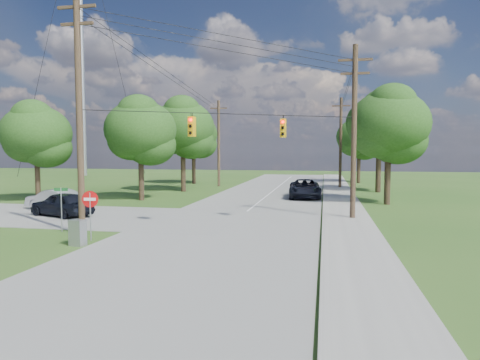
% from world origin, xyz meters
% --- Properties ---
extents(ground, '(140.00, 140.00, 0.00)m').
position_xyz_m(ground, '(0.00, 0.00, 0.00)').
color(ground, '#2D541C').
rests_on(ground, ground).
extents(main_road, '(10.00, 100.00, 0.03)m').
position_xyz_m(main_road, '(2.00, 5.00, 0.01)').
color(main_road, gray).
rests_on(main_road, ground).
extents(sidewalk_east, '(2.60, 100.00, 0.12)m').
position_xyz_m(sidewalk_east, '(8.70, 5.00, 0.06)').
color(sidewalk_east, '#A8A59D').
rests_on(sidewalk_east, ground).
extents(pole_sw, '(2.00, 0.32, 12.00)m').
position_xyz_m(pole_sw, '(-4.60, 0.40, 6.23)').
color(pole_sw, '#4F3D29').
rests_on(pole_sw, ground).
extents(pole_ne, '(2.00, 0.32, 10.50)m').
position_xyz_m(pole_ne, '(8.90, 8.00, 5.47)').
color(pole_ne, '#4F3D29').
rests_on(pole_ne, ground).
extents(pole_north_e, '(2.00, 0.32, 10.00)m').
position_xyz_m(pole_north_e, '(8.90, 30.00, 5.13)').
color(pole_north_e, '#4F3D29').
rests_on(pole_north_e, ground).
extents(pole_north_w, '(2.00, 0.32, 10.00)m').
position_xyz_m(pole_north_w, '(-5.00, 30.00, 5.13)').
color(pole_north_w, '#4F3D29').
rests_on(pole_north_w, ground).
extents(power_lines, '(13.93, 29.62, 4.93)m').
position_xyz_m(power_lines, '(1.50, 11.54, 9.15)').
color(power_lines, black).
rests_on(power_lines, ground).
extents(traffic_signals, '(4.91, 3.27, 1.05)m').
position_xyz_m(traffic_signals, '(2.55, 4.43, 5.50)').
color(traffic_signals, '#EDAF0D').
rests_on(traffic_signals, ground).
extents(radio_mast, '(0.70, 0.70, 45.00)m').
position_xyz_m(radio_mast, '(-32.00, 46.00, 22.50)').
color(radio_mast, '#96999C').
rests_on(radio_mast, ground).
extents(tree_w_near, '(6.00, 6.00, 8.40)m').
position_xyz_m(tree_w_near, '(-8.00, 15.00, 5.92)').
color(tree_w_near, '#3D2E1E').
rests_on(tree_w_near, ground).
extents(tree_w_mid, '(6.40, 6.40, 9.22)m').
position_xyz_m(tree_w_mid, '(-7.00, 23.00, 6.58)').
color(tree_w_mid, '#3D2E1E').
rests_on(tree_w_mid, ground).
extents(tree_w_far, '(6.00, 6.00, 8.73)m').
position_xyz_m(tree_w_far, '(-9.00, 33.00, 6.25)').
color(tree_w_far, '#3D2E1E').
rests_on(tree_w_far, ground).
extents(tree_e_near, '(6.20, 6.20, 8.81)m').
position_xyz_m(tree_e_near, '(12.00, 16.00, 6.25)').
color(tree_e_near, '#3D2E1E').
rests_on(tree_e_near, ground).
extents(tree_e_mid, '(6.60, 6.60, 9.64)m').
position_xyz_m(tree_e_mid, '(12.50, 26.00, 6.91)').
color(tree_e_mid, '#3D2E1E').
rests_on(tree_e_mid, ground).
extents(tree_e_far, '(5.80, 5.80, 8.32)m').
position_xyz_m(tree_e_far, '(11.50, 38.00, 5.92)').
color(tree_e_far, '#3D2E1E').
rests_on(tree_e_far, ground).
extents(tree_cross_n, '(5.60, 5.60, 7.91)m').
position_xyz_m(tree_cross_n, '(-16.00, 12.50, 5.59)').
color(tree_cross_n, '#3D2E1E').
rests_on(tree_cross_n, ground).
extents(car_cross_dark, '(4.92, 3.28, 1.55)m').
position_xyz_m(car_cross_dark, '(-9.22, 5.64, 0.81)').
color(car_cross_dark, black).
rests_on(car_cross_dark, cross_road).
extents(car_cross_silver, '(4.71, 2.74, 1.47)m').
position_xyz_m(car_cross_silver, '(-11.47, 8.11, 0.77)').
color(car_cross_silver, '#ACAEB4').
rests_on(car_cross_silver, cross_road).
extents(car_main_north, '(3.07, 6.01, 1.62)m').
position_xyz_m(car_main_north, '(5.50, 19.26, 0.84)').
color(car_main_north, black).
rests_on(car_main_north, main_road).
extents(control_cabinet, '(0.71, 0.56, 1.16)m').
position_xyz_m(control_cabinet, '(-3.50, -1.76, 0.58)').
color(control_cabinet, '#96999C').
rests_on(control_cabinet, ground).
extents(do_not_enter_sign, '(0.78, 0.13, 2.34)m').
position_xyz_m(do_not_enter_sign, '(-3.50, -0.68, 1.71)').
color(do_not_enter_sign, '#96999C').
rests_on(do_not_enter_sign, ground).
extents(street_name_sign, '(0.66, 0.25, 2.30)m').
position_xyz_m(street_name_sign, '(-6.13, 1.00, 1.50)').
color(street_name_sign, '#96999C').
rests_on(street_name_sign, ground).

